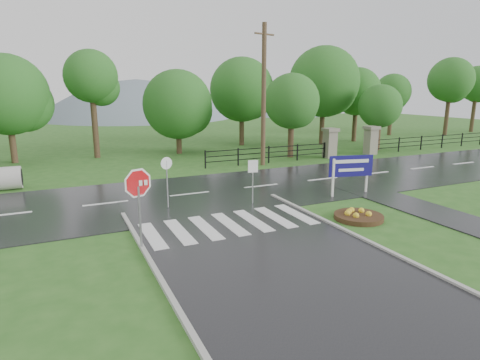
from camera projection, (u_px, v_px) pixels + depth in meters
name	position (u px, v px, depth m)	size (l,w,h in m)	color
ground	(301.00, 280.00, 11.04)	(120.00, 120.00, 0.00)	#2B5D1F
main_road	(190.00, 195.00, 19.89)	(90.00, 8.00, 0.04)	black
walkway	(411.00, 206.00, 18.05)	(2.20, 11.00, 0.04)	#29292B
crosswalk	(230.00, 224.00, 15.45)	(6.50, 2.80, 0.02)	silver
pillar_west	(330.00, 142.00, 30.25)	(1.00, 1.00, 2.24)	gray
pillar_east	(371.00, 140.00, 31.88)	(1.00, 1.00, 2.24)	gray
fence_west	(269.00, 153.00, 28.20)	(9.58, 0.08, 1.20)	black
fence_east	(462.00, 138.00, 36.37)	(20.58, 0.08, 1.20)	black
hills	(118.00, 204.00, 73.47)	(102.00, 48.00, 48.00)	slate
treeline	(149.00, 153.00, 32.69)	(83.20, 5.20, 10.00)	#205D1C
stop_sign	(138.00, 191.00, 12.69)	(1.22, 0.44, 2.88)	#939399
estate_billboard	(351.00, 168.00, 19.54)	(2.23, 0.57, 1.99)	silver
flower_bed	(359.00, 216.00, 16.15)	(1.96, 1.96, 0.39)	#332111
reg_sign_small	(253.00, 173.00, 17.90)	(0.45, 0.11, 2.05)	#939399
reg_sign_round	(167.00, 176.00, 17.32)	(0.52, 0.15, 2.29)	#939399
utility_pole_east	(264.00, 95.00, 26.57)	(1.62, 0.52, 9.28)	#473523
entrance_tree_left	(292.00, 101.00, 29.86)	(4.12, 4.12, 6.28)	#3D2B1C
entrance_tree_right	(380.00, 107.00, 33.52)	(3.58, 3.58, 5.49)	#3D2B1C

